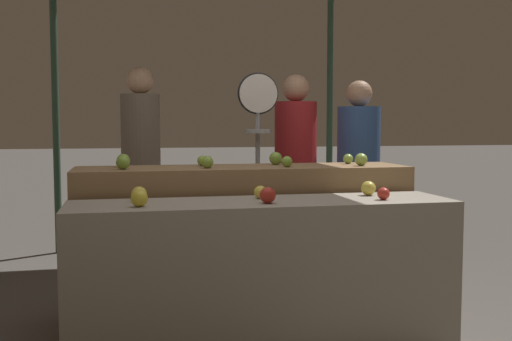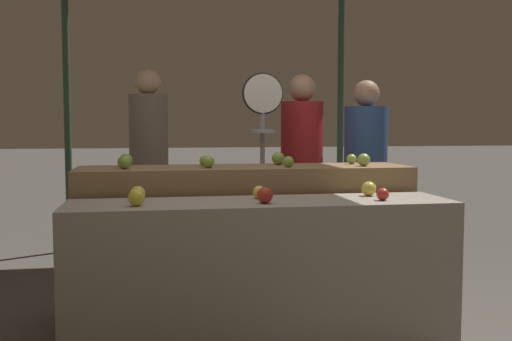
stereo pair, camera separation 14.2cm
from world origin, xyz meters
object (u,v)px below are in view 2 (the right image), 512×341
Objects in this scene: person_customer_left at (149,152)px; person_customer_right at (365,165)px; person_vendor_at_scale at (302,161)px; produce_scale at (263,131)px.

person_customer_right is (1.81, -0.61, -0.09)m from person_customer_left.
person_vendor_at_scale is 1.03× the size of person_customer_right.
person_customer_left is 1.08× the size of person_customer_right.
person_vendor_at_scale is 0.55m from person_customer_right.
person_customer_right is at bearing 16.86° from produce_scale.
person_customer_right is (0.54, -0.04, -0.03)m from person_vendor_at_scale.
person_vendor_at_scale reaches higher than produce_scale.
person_customer_left is at bearing 134.06° from produce_scale.
produce_scale is 1.26m from person_customer_left.
produce_scale reaches higher than person_customer_right.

